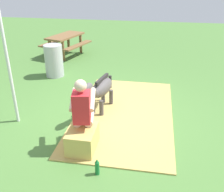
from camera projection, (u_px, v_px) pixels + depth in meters
ground_plane at (111, 116)px, 5.55m from camera, size 24.00×24.00×0.00m
hay_patch at (125, 113)px, 5.67m from camera, size 3.56×2.05×0.02m
hay_bale at (83, 139)px, 4.45m from camera, size 0.63×0.46×0.40m
person_seated at (83, 110)px, 4.38m from camera, size 0.70×0.49×1.28m
pony_standing at (100, 89)px, 5.55m from camera, size 1.33×0.49×0.89m
soda_bottle at (97, 167)px, 3.92m from camera, size 0.07×0.07×0.28m
water_barrel at (54, 61)px, 7.53m from camera, size 0.52×0.52×0.93m
tent_pole_left at (9, 69)px, 4.90m from camera, size 0.06×0.06×2.27m
picnic_bench at (65, 40)px, 9.35m from camera, size 1.81×1.68×0.75m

